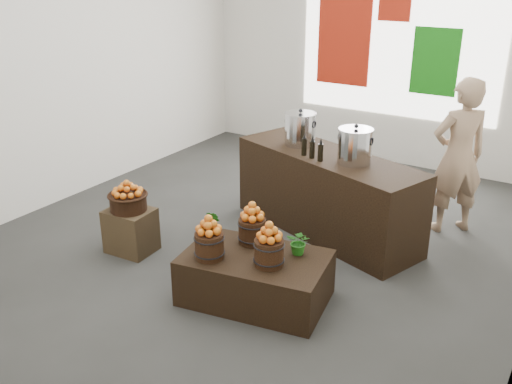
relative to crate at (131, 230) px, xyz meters
The scene contains 23 objects.
ground 1.58m from the crate, 45.13° to the left, with size 7.00×7.00×0.00m, color #31322F.
back_wall 5.04m from the crate, 76.58° to the left, with size 6.00×0.04×4.00m, color silver.
back_opening 5.10m from the crate, 73.03° to the left, with size 3.20×0.02×2.40m, color white.
deco_red_left 4.89m from the crate, 83.78° to the left, with size 0.90×0.04×1.40m, color #A01D0C.
deco_green_right 5.20m from the crate, 66.40° to the left, with size 0.70×0.04×1.00m, color #146D10.
deco_red_upper 5.26m from the crate, 74.15° to the left, with size 0.50×0.04×0.50m, color #A01D0C.
crate is the anchor object (origin of this frame).
wicker_basket 0.35m from the crate, ahead, with size 0.41×0.41×0.19m, color black.
apples_in_basket 0.53m from the crate, ahead, with size 0.32×0.32×0.17m, color #B0050A, non-canonical shape.
display_table 1.75m from the crate, ahead, with size 1.38×0.85×0.48m, color black.
apple_bucket_front_left 1.48m from the crate, 14.36° to the right, with size 0.28×0.28×0.26m, color #321A0D.
apples_in_bucket_front_left 1.54m from the crate, 14.36° to the right, with size 0.21×0.21×0.19m, color #B0050A, non-canonical shape.
apple_bucket_front_right 1.98m from the crate, ahead, with size 0.28×0.28×0.26m, color #321A0D.
apples_in_bucket_front_right 2.03m from the crate, ahead, with size 0.21×0.21×0.19m, color #B0050A, non-canonical shape.
apple_bucket_rear 1.61m from the crate, ahead, with size 0.28×0.28×0.26m, color #321A0D.
apples_in_bucket_rear 1.67m from the crate, ahead, with size 0.21×0.21×0.19m, color #B0050A, non-canonical shape.
herb_garnish_right 2.12m from the crate, ahead, with size 0.23×0.20×0.25m, color #1B6014.
herb_garnish_left 1.23m from the crate, ahead, with size 0.17×0.13×0.30m, color #1B6014.
counter 2.36m from the crate, 44.61° to the left, with size 2.45×0.78×1.00m, color black.
stock_pot_left 2.36m from the crate, 56.54° to the left, with size 0.38×0.38×0.38m, color silver.
stock_pot_center 2.71m from the crate, 36.73° to the left, with size 0.38×0.38×0.38m, color silver.
oil_cruets 2.30m from the crate, 41.65° to the left, with size 0.27×0.07×0.28m, color black, non-canonical shape.
shopper 3.94m from the crate, 40.63° to the left, with size 0.69×0.46×1.90m, color #93755A.
Camera 1 is at (3.23, -5.30, 3.13)m, focal length 40.00 mm.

